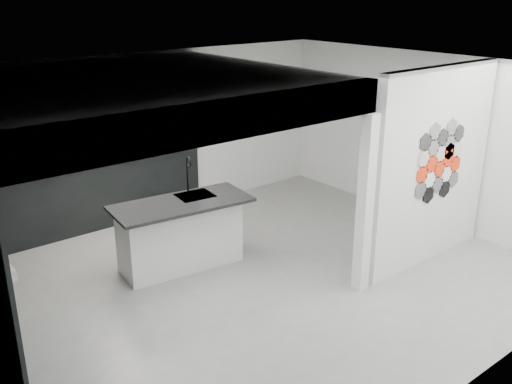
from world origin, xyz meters
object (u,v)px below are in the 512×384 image
object	(u,v)px
partition_panel	(433,167)
kettle	(155,139)
bottle_dark	(76,153)
utensil_cup	(53,158)
glass_vase	(162,138)
glass_bowl	(162,139)
stockpot	(20,161)
kitchen_island	(180,233)

from	to	relation	value
partition_panel	kettle	distance (m)	4.45
kettle	bottle_dark	xyz separation A→B (m)	(-1.36, 0.00, 0.00)
partition_panel	utensil_cup	distance (m)	5.51
glass_vase	glass_bowl	bearing A→B (deg)	0.00
stockpot	glass_bowl	world-z (taller)	stockpot
kitchen_island	glass_vase	world-z (taller)	kitchen_island
partition_panel	utensil_cup	size ratio (longest dim) A/B	26.29
kitchen_island	glass_bowl	size ratio (longest dim) A/B	16.24
stockpot	glass_vase	size ratio (longest dim) A/B	1.92
kettle	glass_vase	xyz separation A→B (m)	(0.14, 0.00, -0.01)
kitchen_island	utensil_cup	bearing A→B (deg)	125.64
kettle	bottle_dark	bearing A→B (deg)	177.52
glass_bowl	utensil_cup	bearing A→B (deg)	180.00
partition_panel	kitchen_island	xyz separation A→B (m)	(-2.91, 2.02, -0.88)
stockpot	glass_vase	distance (m)	2.32
glass_bowl	glass_vase	xyz separation A→B (m)	(0.00, 0.00, 0.02)
partition_panel	kettle	bearing A→B (deg)	119.76
partition_panel	glass_bowl	distance (m)	4.39
kettle	glass_bowl	size ratio (longest dim) A/B	1.38
kitchen_island	glass_bowl	world-z (taller)	kitchen_island
partition_panel	kettle	xyz separation A→B (m)	(-2.21, 3.87, -0.01)
partition_panel	bottle_dark	xyz separation A→B (m)	(-3.57, 3.87, -0.00)
glass_bowl	glass_vase	world-z (taller)	glass_vase
kettle	utensil_cup	xyz separation A→B (m)	(-1.72, 0.00, -0.02)
partition_panel	kettle	world-z (taller)	partition_panel
partition_panel	bottle_dark	bearing A→B (deg)	132.76
partition_panel	stockpot	xyz separation A→B (m)	(-4.40, 3.87, 0.02)
kitchen_island	glass_bowl	xyz separation A→B (m)	(0.84, 1.85, 0.85)
glass_vase	utensil_cup	world-z (taller)	glass_vase
kitchen_island	partition_panel	bearing A→B (deg)	-27.90
partition_panel	glass_vase	xyz separation A→B (m)	(-2.08, 3.87, -0.02)
kettle	utensil_cup	world-z (taller)	kettle
glass_bowl	bottle_dark	bearing A→B (deg)	180.00
stockpot	kettle	world-z (taller)	stockpot
kettle	glass_vase	bearing A→B (deg)	-2.48
stockpot	utensil_cup	world-z (taller)	stockpot
glass_bowl	utensil_cup	xyz separation A→B (m)	(-1.85, 0.00, 0.01)
partition_panel	kitchen_island	bearing A→B (deg)	145.28
kettle	glass_vase	world-z (taller)	kettle
glass_vase	bottle_dark	size ratio (longest dim) A/B	0.81
stockpot	glass_bowl	distance (m)	2.32
kitchen_island	bottle_dark	distance (m)	2.15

